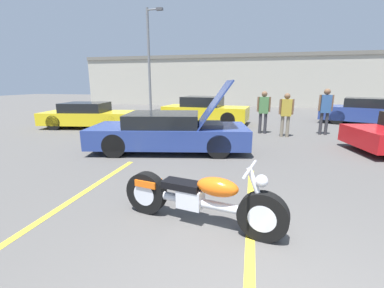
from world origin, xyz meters
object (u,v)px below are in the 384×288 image
Objects in this scene: motorcycle at (199,199)px; parked_car_right_row at (371,112)px; parked_car_left_row at (89,116)px; parked_car_mid_left_row at (205,111)px; show_car_hood_open at (170,132)px; spectator_midground at (325,107)px; light_pole at (150,56)px; spectator_by_show_car at (264,109)px; spectator_near_motorcycle at (286,111)px.

parked_car_right_row reaches higher than motorcycle.
motorcycle is 9.67m from parked_car_left_row.
parked_car_mid_left_row reaches higher than parked_car_right_row.
parked_car_left_row is (-6.58, 7.08, 0.14)m from motorcycle.
spectator_midground is (5.15, 3.65, 0.50)m from show_car_hood_open.
motorcycle is at bearing -65.98° from light_pole.
spectator_midground reaches higher than parked_car_right_row.
show_car_hood_open reaches higher than parked_car_right_row.
parked_car_right_row is (8.05, 6.90, 0.05)m from show_car_hood_open.
show_car_hood_open is 1.01× the size of parked_car_right_row.
parked_car_right_row is at bearing 48.22° from spectator_midground.
motorcycle is 0.56× the size of parked_car_mid_left_row.
motorcycle is 0.56× the size of parked_car_left_row.
spectator_by_show_car is at bearing -173.44° from spectator_midground.
parked_car_mid_left_row is 2.65× the size of spectator_near_motorcycle.
show_car_hood_open reaches higher than spectator_near_motorcycle.
parked_car_left_row is at bearing 178.21° from spectator_near_motorcycle.
parked_car_mid_left_row reaches higher than motorcycle.
spectator_near_motorcycle is at bearing -31.06° from parked_car_mid_left_row.
spectator_near_motorcycle is 0.94m from spectator_by_show_car.
spectator_near_motorcycle reaches higher than parked_car_left_row.
motorcycle is 9.63m from parked_car_mid_left_row.
show_car_hood_open is at bearing 124.52° from motorcycle.
parked_car_mid_left_row is at bearing -46.60° from light_pole.
motorcycle is 1.35× the size of spectator_midground.
show_car_hood_open is 1.12× the size of parked_car_mid_left_row.
light_pole is 16.48m from motorcycle.
motorcycle is at bearing -105.78° from spectator_near_motorcycle.
spectator_by_show_car is 0.94× the size of spectator_midground.
parked_car_right_row is (6.36, 10.85, 0.22)m from motorcycle.
parked_car_left_row is 13.48m from parked_car_right_row.
show_car_hood_open is at bearing -65.68° from light_pole.
show_car_hood_open is at bearing -42.31° from parked_car_left_row.
motorcycle is at bearing -56.77° from parked_car_left_row.
show_car_hood_open is at bearing -84.81° from parked_car_mid_left_row.
parked_car_right_row is at bearing 29.38° from show_car_hood_open.
show_car_hood_open reaches higher than spectator_by_show_car.
light_pole reaches higher than parked_car_left_row.
parked_car_mid_left_row is 2.57× the size of spectator_by_show_car.
show_car_hood_open is at bearing -129.91° from spectator_by_show_car.
parked_car_right_row is (12.94, 3.77, 0.07)m from parked_car_left_row.
spectator_near_motorcycle reaches higher than parked_car_mid_left_row.
light_pole reaches higher than parked_car_mid_left_row.
spectator_by_show_car is at bearing -7.82° from parked_car_left_row.
show_car_hood_open is 6.33m from spectator_midground.
motorcycle is 8.38m from spectator_midground.
motorcycle is 0.50× the size of show_car_hood_open.
spectator_midground is (5.07, -1.89, 0.44)m from parked_car_mid_left_row.
parked_car_mid_left_row is at bearing 111.00° from motorcycle.
spectator_near_motorcycle reaches higher than parked_car_right_row.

